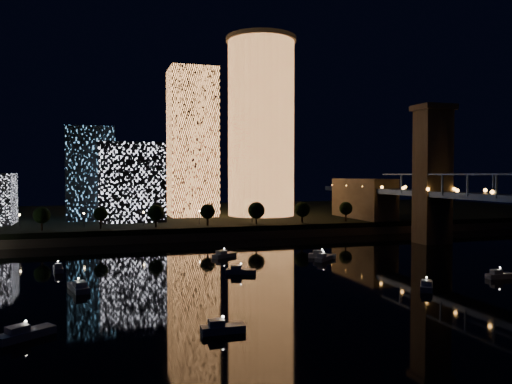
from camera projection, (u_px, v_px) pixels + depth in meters
ground at (328, 283)px, 114.19m from camera, size 520.00×520.00×0.00m
far_bank at (199, 216)px, 266.86m from camera, size 420.00×160.00×5.00m
seawall at (236, 235)px, 192.43m from camera, size 420.00×6.00×3.00m
tower_cylindrical at (261, 127)px, 241.90m from camera, size 34.00×34.00×85.92m
tower_rectangular at (192, 143)px, 240.13m from camera, size 22.14×22.14×70.45m
midrise_blocks at (67, 182)px, 211.70m from camera, size 98.17×40.56×40.72m
motorboats at (244, 276)px, 117.89m from camera, size 110.00×74.55×2.78m
esplanade_trees at (160, 213)px, 189.43m from camera, size 166.08×6.83×8.92m
street_lamps at (144, 215)px, 193.58m from camera, size 132.70×0.70×5.65m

